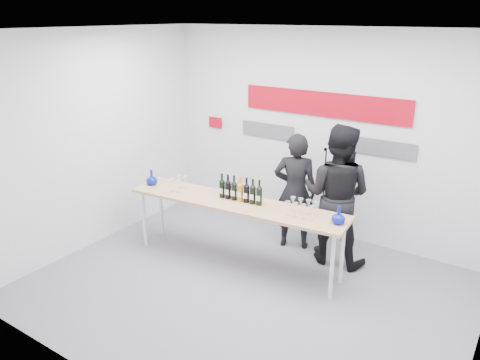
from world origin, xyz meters
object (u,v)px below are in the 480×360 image
Objects in this scene: presenter_right at (336,195)px; mic_stand at (322,220)px; tasting_table at (236,207)px; presenter_left at (295,191)px.

presenter_right reaches higher than mic_stand.
tasting_table is 1.31m from presenter_right.
mic_stand is (-0.25, 0.16, -0.48)m from presenter_right.
presenter_right is (1.03, 0.80, 0.12)m from tasting_table.
mic_stand reaches higher than tasting_table.
presenter_right reaches higher than tasting_table.
presenter_right is 0.56m from mic_stand.
presenter_left is 0.88× the size of presenter_right.
presenter_right is at bearing 151.36° from presenter_left.
presenter_left is (0.40, 0.88, 0.01)m from tasting_table.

